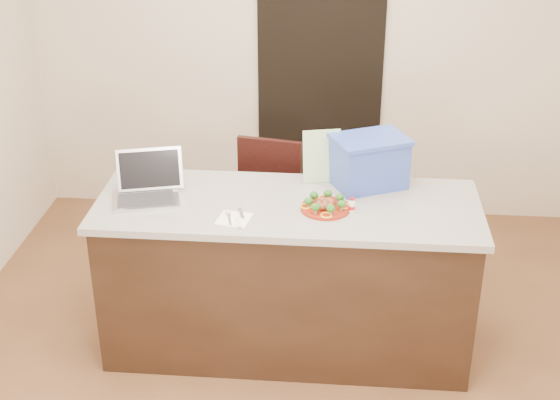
# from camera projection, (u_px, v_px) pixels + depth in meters

# --- Properties ---
(ground) EXTENTS (4.00, 4.00, 0.00)m
(ground) POSITION_uv_depth(u_px,v_px,m) (283.00, 370.00, 4.35)
(ground) COLOR brown
(ground) RESTS_ON ground
(room_shell) EXTENTS (4.00, 4.00, 4.00)m
(room_shell) POSITION_uv_depth(u_px,v_px,m) (284.00, 93.00, 3.62)
(room_shell) COLOR white
(room_shell) RESTS_ON ground
(doorway) EXTENTS (0.90, 0.02, 2.00)m
(doorway) POSITION_uv_depth(u_px,v_px,m) (320.00, 87.00, 5.66)
(doorway) COLOR black
(doorway) RESTS_ON ground
(island) EXTENTS (2.06, 0.76, 0.92)m
(island) POSITION_uv_depth(u_px,v_px,m) (287.00, 276.00, 4.36)
(island) COLOR black
(island) RESTS_ON ground
(plate) EXTENTS (0.26, 0.26, 0.02)m
(plate) POSITION_uv_depth(u_px,v_px,m) (325.00, 208.00, 4.09)
(plate) COLOR maroon
(plate) RESTS_ON island
(meatballs) EXTENTS (0.10, 0.11, 0.04)m
(meatballs) POSITION_uv_depth(u_px,v_px,m) (326.00, 204.00, 4.07)
(meatballs) COLOR brown
(meatballs) RESTS_ON plate
(broccoli) EXTENTS (0.22, 0.22, 0.04)m
(broccoli) POSITION_uv_depth(u_px,v_px,m) (325.00, 201.00, 4.07)
(broccoli) COLOR #184E14
(broccoli) RESTS_ON plate
(pepper_rings) EXTENTS (0.26, 0.26, 0.01)m
(pepper_rings) POSITION_uv_depth(u_px,v_px,m) (325.00, 206.00, 4.08)
(pepper_rings) COLOR gold
(pepper_rings) RESTS_ON plate
(napkin) EXTENTS (0.19, 0.19, 0.01)m
(napkin) POSITION_uv_depth(u_px,v_px,m) (234.00, 219.00, 3.99)
(napkin) COLOR white
(napkin) RESTS_ON island
(fork) EXTENTS (0.04, 0.15, 0.00)m
(fork) POSITION_uv_depth(u_px,v_px,m) (230.00, 217.00, 3.99)
(fork) COLOR silver
(fork) RESTS_ON napkin
(knife) EXTENTS (0.05, 0.21, 0.01)m
(knife) POSITION_uv_depth(u_px,v_px,m) (239.00, 220.00, 3.97)
(knife) COLOR white
(knife) RESTS_ON napkin
(yogurt_bottle) EXTENTS (0.04, 0.04, 0.08)m
(yogurt_bottle) POSITION_uv_depth(u_px,v_px,m) (352.00, 206.00, 4.06)
(yogurt_bottle) COLOR white
(yogurt_bottle) RESTS_ON island
(laptop) EXTENTS (0.40, 0.36, 0.25)m
(laptop) POSITION_uv_depth(u_px,v_px,m) (148.00, 185.00, 4.20)
(laptop) COLOR #B4B5B9
(laptop) RESTS_ON island
(leaflet) EXTENTS (0.22, 0.09, 0.30)m
(leaflet) POSITION_uv_depth(u_px,v_px,m) (322.00, 156.00, 4.34)
(leaflet) COLOR white
(leaflet) RESTS_ON island
(blue_box) EXTENTS (0.48, 0.42, 0.29)m
(blue_box) POSITION_uv_depth(u_px,v_px,m) (369.00, 161.00, 4.29)
(blue_box) COLOR #304AAD
(blue_box) RESTS_ON island
(chair) EXTENTS (0.49, 0.49, 0.94)m
(chair) POSITION_uv_depth(u_px,v_px,m) (268.00, 205.00, 4.99)
(chair) COLOR black
(chair) RESTS_ON ground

